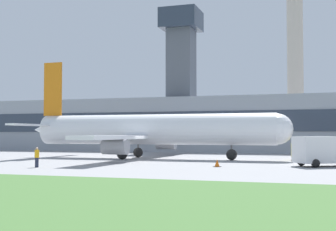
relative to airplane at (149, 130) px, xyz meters
The scene contains 8 objects.
ground_plane 4.89m from the airplane, 84.44° to the right, with size 400.00×400.00×0.00m, color gray.
terminal_building 23.74m from the airplane, 89.55° to the left, with size 88.62×11.56×22.57m.
smokestack_left 61.04m from the airplane, 77.85° to the left, with size 4.00×4.00×33.95m.
airplane is the anchor object (origin of this frame).
pushback_tug 16.65m from the airplane, ahead, with size 3.27×2.95×2.20m.
baggage_truck 19.39m from the airplane, 20.16° to the right, with size 6.23×5.11×2.49m.
ground_crew_person 15.74m from the airplane, 104.79° to the right, with size 0.43×0.43×1.62m.
traffic_cone_near_nose 14.15m from the airplane, 45.68° to the right, with size 0.61×0.61×0.61m.
Camera 1 is at (17.48, -43.80, 2.70)m, focal length 50.00 mm.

